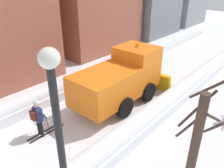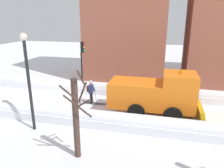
{
  "view_description": "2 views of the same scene",
  "coord_description": "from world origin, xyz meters",
  "views": [
    {
      "loc": [
        7.22,
        0.28,
        6.52
      ],
      "look_at": [
        0.33,
        8.21,
        1.37
      ],
      "focal_mm": 35.68,
      "sensor_mm": 36.0,
      "label": 1
    },
    {
      "loc": [
        13.5,
        9.29,
        6.11
      ],
      "look_at": [
        -0.84,
        5.74,
        1.52
      ],
      "focal_mm": 33.92,
      "sensor_mm": 36.0,
      "label": 2
    }
  ],
  "objects": [
    {
      "name": "ground_plane",
      "position": [
        0.0,
        10.0,
        0.0
      ],
      "size": [
        80.0,
        80.0,
        0.0
      ],
      "primitive_type": "plane",
      "color": "white"
    },
    {
      "name": "snowbank_left",
      "position": [
        -2.72,
        10.0,
        0.43
      ],
      "size": [
        1.1,
        36.0,
        1.0
      ],
      "color": "white",
      "rests_on": "ground"
    },
    {
      "name": "snowbank_right",
      "position": [
        2.72,
        10.0,
        0.41
      ],
      "size": [
        1.1,
        36.0,
        0.97
      ],
      "color": "white",
      "rests_on": "ground"
    },
    {
      "name": "plow_truck",
      "position": [
        0.35,
        8.98,
        1.48
      ],
      "size": [
        3.2,
        5.98,
        3.12
      ],
      "color": "orange",
      "rests_on": "ground"
    },
    {
      "name": "skier",
      "position": [
        -0.47,
        4.23,
        1.0
      ],
      "size": [
        0.62,
        1.8,
        1.81
      ],
      "color": "black",
      "rests_on": "ground"
    },
    {
      "name": "traffic_light_pole",
      "position": [
        -3.26,
        2.54,
        2.99
      ],
      "size": [
        0.28,
        0.42,
        4.26
      ],
      "color": "black",
      "rests_on": "ground"
    },
    {
      "name": "street_lamp",
      "position": [
        4.0,
        2.32,
        3.42
      ],
      "size": [
        0.4,
        0.4,
        5.42
      ],
      "color": "black",
      "rests_on": "ground"
    },
    {
      "name": "bare_tree_near",
      "position": [
        5.73,
        5.76,
        2.02
      ],
      "size": [
        1.28,
        1.31,
        4.22
      ],
      "color": "#46322A",
      "rests_on": "ground"
    }
  ]
}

